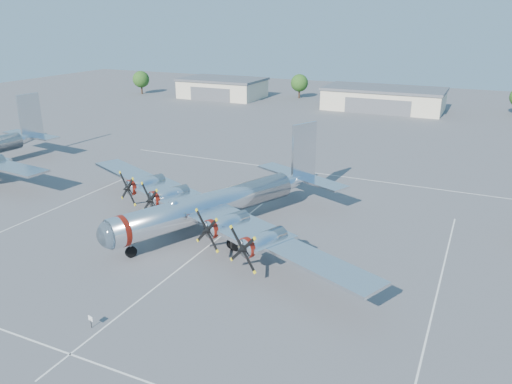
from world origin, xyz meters
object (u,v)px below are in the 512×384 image
at_px(info_placard, 91,320).
at_px(hangar_west, 222,88).
at_px(main_bomber_b29, 219,228).
at_px(hangar_center, 384,99).
at_px(tree_west, 299,83).
at_px(tree_far_west, 141,79).

bearing_deg(info_placard, hangar_west, 126.69).
xyz_separation_m(hangar_west, main_bomber_b29, (43.81, -80.80, -2.71)).
height_order(hangar_west, info_placard, hangar_west).
bearing_deg(hangar_center, hangar_west, 180.00).
bearing_deg(hangar_west, tree_west, 21.89).
height_order(hangar_west, main_bomber_b29, hangar_west).
xyz_separation_m(hangar_center, tree_west, (-25.00, 8.04, 1.51)).
xyz_separation_m(hangar_center, main_bomber_b29, (-1.19, -80.80, -2.71)).
bearing_deg(tree_far_west, tree_west, 14.93).
height_order(hangar_center, tree_west, tree_west).
relative_size(tree_far_west, tree_west, 1.00).
height_order(tree_west, main_bomber_b29, tree_west).
distance_m(tree_far_west, main_bomber_b29, 103.23).
relative_size(hangar_center, main_bomber_b29, 0.64).
distance_m(hangar_center, main_bomber_b29, 80.85).
xyz_separation_m(tree_far_west, main_bomber_b29, (68.81, -76.84, -4.22)).
bearing_deg(tree_far_west, hangar_center, 3.24).
relative_size(tree_far_west, main_bomber_b29, 0.15).
bearing_deg(info_placard, hangar_center, 102.58).
bearing_deg(tree_west, main_bomber_b29, -75.00).
xyz_separation_m(hangar_west, info_placard, (44.16, -100.94, -2.01)).
relative_size(hangar_west, info_placard, 22.71).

